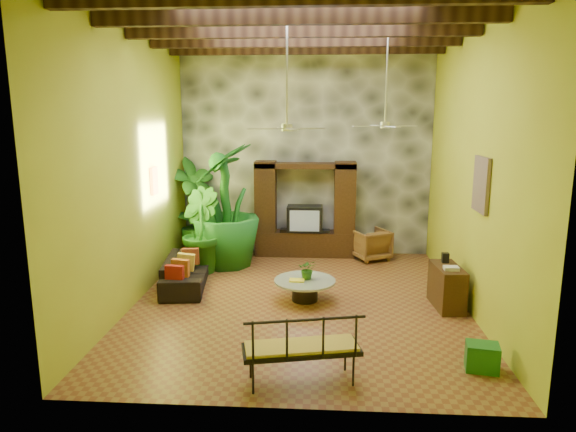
# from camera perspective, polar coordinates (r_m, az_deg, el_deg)

# --- Properties ---
(ground) EXTENTS (7.00, 7.00, 0.00)m
(ground) POSITION_cam_1_polar(r_m,az_deg,el_deg) (9.65, 1.25, -9.48)
(ground) COLOR brown
(ground) RESTS_ON ground
(ceiling) EXTENTS (6.00, 7.00, 0.02)m
(ceiling) POSITION_cam_1_polar(r_m,az_deg,el_deg) (9.13, 1.40, 21.25)
(ceiling) COLOR silver
(ceiling) RESTS_ON back_wall
(back_wall) EXTENTS (6.00, 0.02, 5.00)m
(back_wall) POSITION_cam_1_polar(r_m,az_deg,el_deg) (12.54, 1.99, 7.15)
(back_wall) COLOR #ACAD27
(back_wall) RESTS_ON ground
(left_wall) EXTENTS (0.02, 7.00, 5.00)m
(left_wall) POSITION_cam_1_polar(r_m,az_deg,el_deg) (9.65, -16.85, 5.35)
(left_wall) COLOR #ACAD27
(left_wall) RESTS_ON ground
(right_wall) EXTENTS (0.02, 7.00, 5.00)m
(right_wall) POSITION_cam_1_polar(r_m,az_deg,el_deg) (9.42, 19.95, 5.01)
(right_wall) COLOR #ACAD27
(right_wall) RESTS_ON ground
(stone_accent_wall) EXTENTS (5.98, 0.10, 4.98)m
(stone_accent_wall) POSITION_cam_1_polar(r_m,az_deg,el_deg) (12.48, 1.98, 7.13)
(stone_accent_wall) COLOR #393C41
(stone_accent_wall) RESTS_ON ground
(ceiling_beams) EXTENTS (5.95, 5.36, 0.22)m
(ceiling_beams) POSITION_cam_1_polar(r_m,az_deg,el_deg) (9.10, 1.39, 19.89)
(ceiling_beams) COLOR #321E10
(ceiling_beams) RESTS_ON ceiling
(entertainment_center) EXTENTS (2.40, 0.55, 2.30)m
(entertainment_center) POSITION_cam_1_polar(r_m,az_deg,el_deg) (12.39, 1.89, -0.07)
(entertainment_center) COLOR black
(entertainment_center) RESTS_ON ground
(ceiling_fan_front) EXTENTS (1.28, 1.28, 1.86)m
(ceiling_fan_front) POSITION_cam_1_polar(r_m,az_deg,el_deg) (8.61, -0.11, 11.16)
(ceiling_fan_front) COLOR silver
(ceiling_fan_front) RESTS_ON ceiling
(ceiling_fan_back) EXTENTS (1.28, 1.28, 1.86)m
(ceiling_fan_back) POSITION_cam_1_polar(r_m,az_deg,el_deg) (10.27, 10.76, 11.03)
(ceiling_fan_back) COLOR silver
(ceiling_fan_back) RESTS_ON ceiling
(wall_art_mask) EXTENTS (0.06, 0.32, 0.55)m
(wall_art_mask) POSITION_cam_1_polar(r_m,az_deg,el_deg) (10.62, -14.66, 3.82)
(wall_art_mask) COLOR gold
(wall_art_mask) RESTS_ON left_wall
(wall_art_painting) EXTENTS (0.06, 0.70, 0.90)m
(wall_art_painting) POSITION_cam_1_polar(r_m,az_deg,el_deg) (8.86, 20.67, 3.28)
(wall_art_painting) COLOR navy
(wall_art_painting) RESTS_ON right_wall
(sofa) EXTENTS (1.03, 2.11, 0.59)m
(sofa) POSITION_cam_1_polar(r_m,az_deg,el_deg) (10.58, -11.25, -6.09)
(sofa) COLOR black
(sofa) RESTS_ON ground
(wicker_armchair) EXTENTS (1.04, 1.05, 0.72)m
(wicker_armchair) POSITION_cam_1_polar(r_m,az_deg,el_deg) (12.35, 9.16, -3.13)
(wicker_armchair) COLOR olive
(wicker_armchair) RESTS_ON ground
(tall_plant_a) EXTENTS (1.49, 1.50, 2.39)m
(tall_plant_a) POSITION_cam_1_polar(r_m,az_deg,el_deg) (12.52, -10.35, 0.95)
(tall_plant_a) COLOR #1C5616
(tall_plant_a) RESTS_ON ground
(tall_plant_b) EXTENTS (1.24, 1.30, 1.85)m
(tall_plant_b) POSITION_cam_1_polar(r_m,az_deg,el_deg) (11.31, -9.83, -1.58)
(tall_plant_b) COLOR #1F661A
(tall_plant_b) RESTS_ON ground
(tall_plant_c) EXTENTS (1.59, 1.59, 2.78)m
(tall_plant_c) POSITION_cam_1_polar(r_m,az_deg,el_deg) (11.57, -7.00, 1.17)
(tall_plant_c) COLOR #1A631E
(tall_plant_c) RESTS_ON ground
(coffee_table) EXTENTS (1.14, 1.14, 0.40)m
(coffee_table) POSITION_cam_1_polar(r_m,az_deg,el_deg) (9.62, 1.88, -7.91)
(coffee_table) COLOR black
(coffee_table) RESTS_ON ground
(centerpiece_plant) EXTENTS (0.34, 0.30, 0.37)m
(centerpiece_plant) POSITION_cam_1_polar(r_m,az_deg,el_deg) (9.57, 2.20, -5.92)
(centerpiece_plant) COLOR #255917
(centerpiece_plant) RESTS_ON coffee_table
(yellow_tray) EXTENTS (0.28, 0.20, 0.03)m
(yellow_tray) POSITION_cam_1_polar(r_m,az_deg,el_deg) (9.50, 0.98, -7.15)
(yellow_tray) COLOR yellow
(yellow_tray) RESTS_ON coffee_table
(iron_bench) EXTENTS (1.59, 0.86, 0.57)m
(iron_bench) POSITION_cam_1_polar(r_m,az_deg,el_deg) (6.73, 1.46, -14.22)
(iron_bench) COLOR black
(iron_bench) RESTS_ON ground
(side_console) EXTENTS (0.50, 0.98, 0.76)m
(side_console) POSITION_cam_1_polar(r_m,az_deg,el_deg) (9.69, 17.24, -7.53)
(side_console) COLOR #321F10
(side_console) RESTS_ON ground
(green_bin) EXTENTS (0.48, 0.39, 0.37)m
(green_bin) POSITION_cam_1_polar(r_m,az_deg,el_deg) (7.69, 20.76, -14.45)
(green_bin) COLOR #1D702E
(green_bin) RESTS_ON ground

